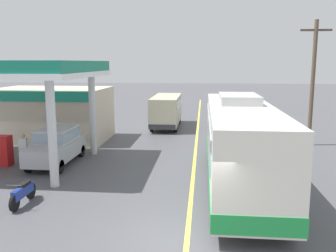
% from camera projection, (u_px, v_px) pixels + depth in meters
% --- Properties ---
extents(ground, '(120.00, 120.00, 0.00)m').
position_uv_depth(ground, '(198.00, 125.00, 29.80)').
color(ground, '#4C4C51').
extents(lane_divider_stripe, '(0.16, 50.00, 0.01)m').
position_uv_depth(lane_divider_stripe, '(197.00, 137.00, 24.90)').
color(lane_divider_stripe, '#D8CC4C').
rests_on(lane_divider_stripe, ground).
extents(coach_bus_main, '(2.60, 11.04, 3.69)m').
position_uv_depth(coach_bus_main, '(240.00, 145.00, 14.78)').
color(coach_bus_main, silver).
rests_on(coach_bus_main, ground).
extents(gas_station_roadside, '(9.10, 11.95, 5.10)m').
position_uv_depth(gas_station_roadside, '(39.00, 103.00, 21.63)').
color(gas_station_roadside, '#147259').
rests_on(gas_station_roadside, ground).
extents(car_at_pump, '(1.70, 4.20, 1.82)m').
position_uv_depth(car_at_pump, '(57.00, 144.00, 18.17)').
color(car_at_pump, '#B2B2B7').
rests_on(car_at_pump, ground).
extents(minibus_opposing_lane, '(2.04, 6.13, 2.44)m').
position_uv_depth(minibus_opposing_lane, '(166.00, 108.00, 28.42)').
color(minibus_opposing_lane, '#BFB799').
rests_on(minibus_opposing_lane, ground).
extents(motorcycle_parked_forecourt, '(0.55, 1.80, 0.92)m').
position_uv_depth(motorcycle_parked_forecourt, '(23.00, 193.00, 12.98)').
color(motorcycle_parked_forecourt, black).
rests_on(motorcycle_parked_forecourt, ground).
extents(pedestrian_near_pump, '(0.55, 0.22, 1.66)m').
position_uv_depth(pedestrian_near_pump, '(24.00, 148.00, 17.61)').
color(pedestrian_near_pump, '#33333F').
rests_on(pedestrian_near_pump, ground).
extents(pedestrian_by_shop, '(0.55, 0.22, 1.66)m').
position_uv_depth(pedestrian_by_shop, '(47.00, 146.00, 18.02)').
color(pedestrian_by_shop, '#33333F').
rests_on(pedestrian_by_shop, ground).
extents(utility_pole_roadside, '(1.80, 0.24, 7.49)m').
position_uv_depth(utility_pole_roadside, '(313.00, 81.00, 21.79)').
color(utility_pole_roadside, brown).
rests_on(utility_pole_roadside, ground).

